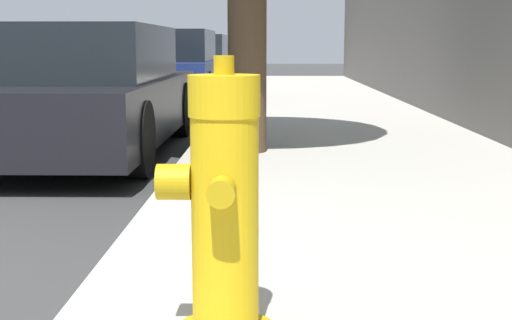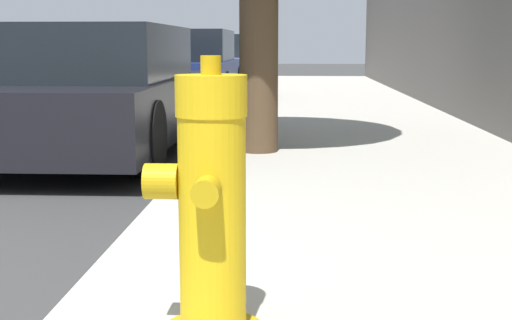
# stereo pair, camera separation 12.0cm
# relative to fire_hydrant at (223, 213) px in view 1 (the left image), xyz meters

# --- Properties ---
(fire_hydrant) EXTENTS (0.39, 0.40, 0.94)m
(fire_hydrant) POSITION_rel_fire_hydrant_xyz_m (0.00, 0.00, 0.00)
(fire_hydrant) COLOR #C39C11
(fire_hydrant) RESTS_ON sidewalk_slab
(parked_car_near) EXTENTS (1.87, 4.58, 1.33)m
(parked_car_near) POSITION_rel_fire_hydrant_xyz_m (-1.81, 5.09, 0.05)
(parked_car_near) COLOR black
(parked_car_near) RESTS_ON ground_plane
(parked_car_mid) EXTENTS (1.75, 4.21, 1.39)m
(parked_car_mid) POSITION_rel_fire_hydrant_xyz_m (-1.72, 10.94, 0.08)
(parked_car_mid) COLOR navy
(parked_car_mid) RESTS_ON ground_plane
(parked_car_far) EXTENTS (1.75, 4.04, 1.39)m
(parked_car_far) POSITION_rel_fire_hydrant_xyz_m (-1.82, 16.72, 0.08)
(parked_car_far) COLOR silver
(parked_car_far) RESTS_ON ground_plane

